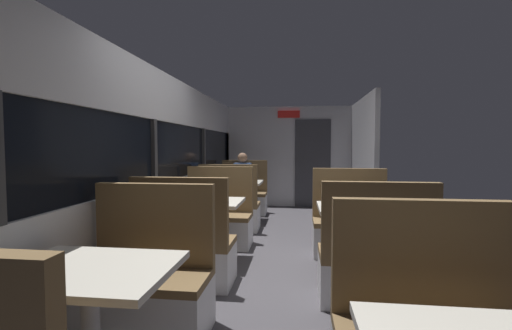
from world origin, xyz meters
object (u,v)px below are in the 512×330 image
Objects in this scene: dining_table_near_window at (89,285)px; seated_passenger at (243,188)px; bench_far_window_facing_entry at (243,198)px; dining_table_far_window at (237,187)px; coffee_cup_primary at (228,179)px; dining_table_mid_window at (204,209)px; bench_far_window_facing_end at (230,210)px; bench_near_window_facing_entry at (147,288)px; bench_rear_aisle_facing_end at (374,267)px; bench_rear_aisle_facing_entry at (350,229)px; bench_mid_window_facing_entry at (218,222)px; dining_table_rear_aisle at (360,216)px; bench_mid_window_facing_end at (185,252)px.

seated_passenger is at bearing 90.00° from dining_table_near_window.
bench_far_window_facing_entry is at bearing 90.00° from seated_passenger.
bench_far_window_facing_entry reaches higher than dining_table_far_window.
dining_table_far_window is at bearing -6.42° from coffee_cup_primary.
dining_table_mid_window is 10.00× the size of coffee_cup_primary.
dining_table_near_window is 4.56m from dining_table_far_window.
bench_far_window_facing_end is 0.87m from coffee_cup_primary.
bench_near_window_facing_entry is 1.92m from bench_rear_aisle_facing_end.
bench_far_window_facing_end reaches higher than dining_table_near_window.
bench_near_window_facing_entry is 12.22× the size of coffee_cup_primary.
dining_table_near_window is 0.71× the size of seated_passenger.
bench_rear_aisle_facing_end is 1.00× the size of bench_rear_aisle_facing_entry.
bench_mid_window_facing_entry is 1.00× the size of bench_rear_aisle_facing_end.
dining_table_near_window is at bearing -90.00° from dining_table_far_window.
seated_passenger is (-1.79, 3.11, -0.10)m from dining_table_rear_aisle.
bench_near_window_facing_entry reaches higher than dining_table_mid_window.
bench_rear_aisle_facing_end is at bearing -60.64° from dining_table_far_window.
bench_mid_window_facing_end is at bearing 90.00° from bench_near_window_facing_entry.
bench_mid_window_facing_entry reaches higher than coffee_cup_primary.
bench_mid_window_facing_end is (0.00, 0.88, 0.00)m from bench_near_window_facing_entry.
bench_rear_aisle_facing_entry is at bearing -6.38° from bench_mid_window_facing_entry.
bench_far_window_facing_entry is 0.87× the size of seated_passenger.
seated_passenger is at bearing 90.00° from bench_mid_window_facing_entry.
dining_table_rear_aisle is 3.19m from coffee_cup_primary.
dining_table_far_window is at bearing 135.11° from bench_rear_aisle_facing_entry.
bench_mid_window_facing_entry is 2.40m from bench_rear_aisle_facing_end.
dining_table_far_window is at bearing -90.00° from seated_passenger.
bench_mid_window_facing_entry is 1.68m from coffee_cup_primary.
bench_mid_window_facing_entry is 0.87× the size of seated_passenger.
seated_passenger is 14.00× the size of coffee_cup_primary.
bench_mid_window_facing_entry is at bearing 90.00° from bench_near_window_facing_entry.
dining_table_near_window and dining_table_far_window have the same top height.
bench_far_window_facing_end reaches higher than dining_table_far_window.
dining_table_far_window is 0.82× the size of bench_rear_aisle_facing_end.
bench_far_window_facing_entry is at bearing 90.00° from dining_table_far_window.
dining_table_mid_window is 0.82× the size of bench_mid_window_facing_end.
bench_far_window_facing_entry is 1.00× the size of bench_rear_aisle_facing_entry.
bench_rear_aisle_facing_entry is (1.79, -0.20, 0.00)m from bench_mid_window_facing_entry.
dining_table_rear_aisle is (1.79, -2.48, 0.00)m from dining_table_far_window.
bench_mid_window_facing_end is 1.00× the size of bench_rear_aisle_facing_end.
bench_near_window_facing_entry and bench_rear_aisle_facing_end have the same top height.
bench_rear_aisle_facing_end is (1.79, -0.20, 0.00)m from bench_mid_window_facing_end.
dining_table_mid_window is at bearing -164.41° from bench_rear_aisle_facing_entry.
bench_near_window_facing_entry and bench_rear_aisle_facing_entry have the same top height.
bench_mid_window_facing_entry and bench_far_window_facing_end have the same top height.
dining_table_far_window is 2.55m from bench_rear_aisle_facing_entry.
bench_rear_aisle_facing_entry reaches higher than dining_table_rear_aisle.
bench_mid_window_facing_end is at bearing -90.00° from bench_mid_window_facing_entry.
bench_mid_window_facing_entry is at bearing -90.00° from dining_table_far_window.
dining_table_mid_window is (0.00, 1.58, 0.31)m from bench_near_window_facing_entry.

